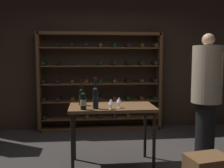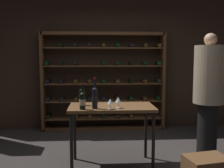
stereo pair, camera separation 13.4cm
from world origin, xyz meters
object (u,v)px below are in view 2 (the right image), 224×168
(wine_rack, at_px, (104,82))
(wine_bottle_black_capsule, at_px, (95,98))
(person_bystander_dark_jacket, at_px, (209,89))
(wine_bottle_gold_foil, at_px, (82,96))
(wine_bottle_amber_reserve, at_px, (82,100))
(wine_glass_stemmed_right, at_px, (118,100))
(tasting_table, at_px, (112,113))
(wine_glass_stemmed_center, at_px, (110,102))

(wine_rack, bearing_deg, wine_bottle_black_capsule, -94.85)
(person_bystander_dark_jacket, relative_size, wine_bottle_gold_foil, 5.29)
(wine_rack, distance_m, wine_bottle_gold_foil, 1.78)
(person_bystander_dark_jacket, distance_m, wine_bottle_amber_reserve, 1.95)
(wine_bottle_gold_foil, bearing_deg, wine_glass_stemmed_right, -26.43)
(tasting_table, relative_size, person_bystander_dark_jacket, 0.62)
(wine_bottle_gold_foil, xyz_separation_m, wine_bottle_black_capsule, (0.18, -0.26, 0.02))
(person_bystander_dark_jacket, distance_m, wine_bottle_gold_foil, 1.91)
(tasting_table, xyz_separation_m, wine_glass_stemmed_right, (0.08, -0.15, 0.20))
(wine_glass_stemmed_right, height_order, wine_glass_stemmed_center, wine_glass_stemmed_right)
(wine_bottle_gold_foil, xyz_separation_m, wine_bottle_amber_reserve, (0.02, -0.30, -0.01))
(tasting_table, bearing_deg, wine_bottle_amber_reserve, -151.15)
(wine_bottle_black_capsule, bearing_deg, wine_glass_stemmed_center, -11.87)
(wine_rack, xyz_separation_m, wine_glass_stemmed_right, (0.13, -1.99, -0.06))
(wine_bottle_gold_foil, bearing_deg, wine_bottle_black_capsule, -56.02)
(tasting_table, xyz_separation_m, wine_bottle_amber_reserve, (-0.38, -0.21, 0.21))
(wine_bottle_amber_reserve, bearing_deg, wine_bottle_gold_foil, 94.08)
(wine_bottle_amber_reserve, relative_size, wine_glass_stemmed_right, 2.33)
(person_bystander_dark_jacket, relative_size, wine_bottle_black_capsule, 4.62)
(wine_bottle_gold_foil, relative_size, wine_glass_stemmed_center, 2.65)
(wine_bottle_black_capsule, bearing_deg, tasting_table, 37.45)
(wine_bottle_gold_foil, height_order, wine_bottle_black_capsule, wine_bottle_black_capsule)
(person_bystander_dark_jacket, bearing_deg, wine_bottle_black_capsule, -134.64)
(wine_bottle_gold_foil, bearing_deg, tasting_table, -12.57)
(wine_glass_stemmed_center, bearing_deg, tasting_table, 81.99)
(person_bystander_dark_jacket, distance_m, wine_glass_stemmed_center, 1.61)
(wine_rack, height_order, wine_glass_stemmed_right, wine_rack)
(wine_rack, xyz_separation_m, person_bystander_dark_jacket, (1.54, -1.52, 0.03))
(wine_glass_stemmed_center, bearing_deg, wine_bottle_gold_foil, 140.82)
(tasting_table, relative_size, wine_bottle_gold_foil, 3.28)
(wine_glass_stemmed_center, bearing_deg, wine_bottle_amber_reserve, 179.37)
(tasting_table, bearing_deg, wine_glass_stemmed_center, -98.01)
(wine_bottle_amber_reserve, xyz_separation_m, wine_bottle_black_capsule, (0.16, 0.04, 0.03))
(person_bystander_dark_jacket, bearing_deg, wine_glass_stemmed_right, -132.26)
(wine_bottle_amber_reserve, bearing_deg, wine_glass_stemmed_right, 7.53)
(wine_glass_stemmed_right, relative_size, wine_glass_stemmed_center, 1.08)
(wine_rack, distance_m, wine_glass_stemmed_right, 1.99)
(wine_glass_stemmed_right, bearing_deg, wine_glass_stemmed_center, -149.21)
(tasting_table, distance_m, wine_glass_stemmed_right, 0.26)
(wine_rack, distance_m, person_bystander_dark_jacket, 2.16)
(wine_bottle_gold_foil, distance_m, wine_glass_stemmed_right, 0.54)
(tasting_table, bearing_deg, wine_bottle_black_capsule, -142.55)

